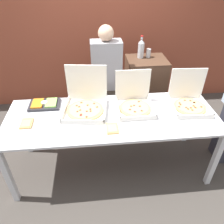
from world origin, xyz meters
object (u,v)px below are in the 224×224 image
(pizza_box_near_right, at_px, (86,103))
(paper_plate_front_left, at_px, (112,129))
(pizza_box_near_left, at_px, (189,101))
(soda_bottle, at_px, (141,48))
(paper_plate_front_right, at_px, (27,124))
(person_guest_cap, at_px, (107,83))
(pizza_box_far_right, at_px, (134,102))
(soda_can_silver, at_px, (148,53))
(veggie_tray, at_px, (45,104))

(pizza_box_near_right, height_order, paper_plate_front_left, pizza_box_near_right)
(pizza_box_near_left, height_order, soda_bottle, soda_bottle)
(pizza_box_near_right, xyz_separation_m, soda_bottle, (0.82, 0.90, 0.30))
(paper_plate_front_right, xyz_separation_m, person_guest_cap, (0.92, 0.82, 0.00))
(pizza_box_far_right, relative_size, paper_plate_front_left, 1.85)
(pizza_box_near_right, bearing_deg, soda_can_silver, 51.72)
(pizza_box_far_right, relative_size, soda_can_silver, 3.44)
(paper_plate_front_left, height_order, person_guest_cap, person_guest_cap)
(soda_bottle, xyz_separation_m, soda_can_silver, (0.12, 0.00, -0.08))
(soda_bottle, bearing_deg, paper_plate_front_left, -112.83)
(pizza_box_near_right, relative_size, person_guest_cap, 0.34)
(soda_bottle, bearing_deg, person_guest_cap, -149.00)
(pizza_box_near_left, bearing_deg, paper_plate_front_left, -156.51)
(pizza_box_near_right, relative_size, paper_plate_front_left, 2.38)
(veggie_tray, bearing_deg, pizza_box_near_right, -13.42)
(paper_plate_front_right, distance_m, person_guest_cap, 1.23)
(pizza_box_near_left, distance_m, veggie_tray, 1.71)
(soda_can_silver, bearing_deg, paper_plate_front_right, -143.91)
(paper_plate_front_left, distance_m, person_guest_cap, 0.99)
(pizza_box_near_left, xyz_separation_m, paper_plate_front_right, (-1.83, -0.17, -0.06))
(person_guest_cap, bearing_deg, soda_bottle, -149.00)
(pizza_box_near_left, height_order, soda_can_silver, pizza_box_near_left)
(pizza_box_near_right, distance_m, paper_plate_front_left, 0.49)
(person_guest_cap, bearing_deg, pizza_box_far_right, 113.93)
(pizza_box_near_right, xyz_separation_m, paper_plate_front_right, (-0.62, -0.23, -0.07))
(soda_bottle, bearing_deg, paper_plate_front_right, -141.87)
(paper_plate_front_right, xyz_separation_m, soda_can_silver, (1.56, 1.13, 0.29))
(paper_plate_front_left, distance_m, veggie_tray, 0.92)
(pizza_box_near_right, bearing_deg, pizza_box_far_right, 4.59)
(paper_plate_front_right, bearing_deg, pizza_box_near_left, 5.21)
(pizza_box_near_right, xyz_separation_m, person_guest_cap, (0.29, 0.58, -0.07))
(pizza_box_near_left, bearing_deg, soda_bottle, 115.81)
(veggie_tray, bearing_deg, pizza_box_far_right, -7.91)
(pizza_box_near_right, distance_m, paper_plate_front_right, 0.67)
(person_guest_cap, bearing_deg, pizza_box_near_left, 144.59)
(pizza_box_far_right, bearing_deg, person_guest_cap, 113.92)
(person_guest_cap, bearing_deg, soda_can_silver, -153.54)
(paper_plate_front_left, bearing_deg, person_guest_cap, 88.55)
(pizza_box_near_right, relative_size, pizza_box_near_left, 1.21)
(pizza_box_near_right, bearing_deg, paper_plate_front_right, -152.08)
(pizza_box_near_left, relative_size, veggie_tray, 1.28)
(veggie_tray, bearing_deg, soda_can_silver, 28.95)
(pizza_box_far_right, relative_size, veggie_tray, 1.20)
(pizza_box_near_left, relative_size, person_guest_cap, 0.28)
(soda_can_silver, distance_m, person_guest_cap, 0.77)
(person_guest_cap, bearing_deg, paper_plate_front_left, 88.55)
(pizza_box_near_left, bearing_deg, pizza_box_near_right, -179.33)
(paper_plate_front_left, xyz_separation_m, person_guest_cap, (0.03, 0.99, 0.00))
(paper_plate_front_left, bearing_deg, soda_bottle, 67.17)
(soda_bottle, bearing_deg, veggie_tray, -149.07)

